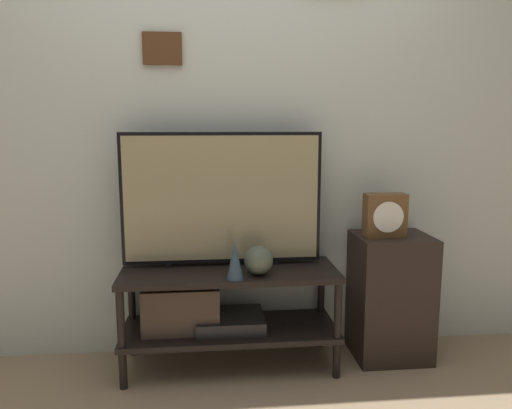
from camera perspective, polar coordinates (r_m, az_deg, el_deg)
The scene contains 8 objects.
ground_plane at distance 2.63m, azimuth -2.64°, elevation -20.38°, with size 12.00×12.00×0.00m, color #997F60.
wall_back at distance 2.80m, azimuth -3.52°, elevation 10.34°, with size 6.40×0.08×2.70m.
media_console at distance 2.72m, azimuth -5.00°, elevation -11.57°, with size 1.14×0.43×0.54m.
television at distance 2.66m, azimuth -3.91°, elevation 0.71°, with size 1.06×0.05×0.72m.
vase_slim_bronze at distance 2.47m, azimuth -2.43°, elevation -6.41°, with size 0.09×0.09×0.19m.
vase_round_glass at distance 2.55m, azimuth 0.30°, elevation -6.40°, with size 0.15×0.15×0.15m.
side_table at distance 2.93m, azimuth 15.10°, elevation -10.08°, with size 0.41×0.36×0.70m.
mantel_clock at distance 2.77m, azimuth 14.52°, elevation -1.21°, with size 0.22×0.11×0.23m.
Camera 1 is at (-0.12, -2.28, 1.30)m, focal length 35.00 mm.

